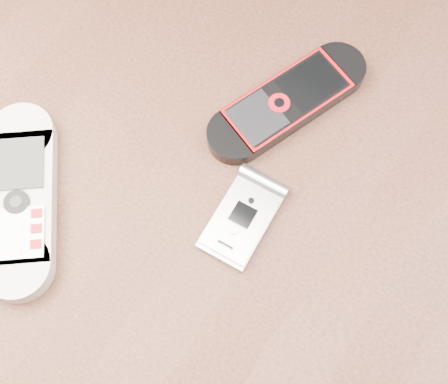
{
  "coord_description": "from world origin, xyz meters",
  "views": [
    {
      "loc": [
        0.11,
        -0.16,
        1.26
      ],
      "look_at": [
        0.01,
        0.0,
        0.76
      ],
      "focal_mm": 50.0,
      "sensor_mm": 36.0,
      "label": 1
    }
  ],
  "objects_px": {
    "table": "(220,229)",
    "nokia_black_red": "(288,102)",
    "nokia_white": "(20,198)",
    "motorola_razr": "(241,219)"
  },
  "relations": [
    {
      "from": "nokia_white",
      "to": "motorola_razr",
      "type": "height_order",
      "value": "nokia_white"
    },
    {
      "from": "nokia_white",
      "to": "nokia_black_red",
      "type": "distance_m",
      "value": 0.25
    },
    {
      "from": "nokia_white",
      "to": "nokia_black_red",
      "type": "bearing_deg",
      "value": 17.45
    },
    {
      "from": "table",
      "to": "motorola_razr",
      "type": "height_order",
      "value": "motorola_razr"
    },
    {
      "from": "table",
      "to": "nokia_black_red",
      "type": "bearing_deg",
      "value": 88.83
    },
    {
      "from": "table",
      "to": "nokia_black_red",
      "type": "distance_m",
      "value": 0.16
    },
    {
      "from": "nokia_black_red",
      "to": "table",
      "type": "bearing_deg",
      "value": -71.49
    },
    {
      "from": "table",
      "to": "nokia_black_red",
      "type": "height_order",
      "value": "nokia_black_red"
    },
    {
      "from": "table",
      "to": "motorola_razr",
      "type": "relative_size",
      "value": 13.52
    },
    {
      "from": "motorola_razr",
      "to": "nokia_black_red",
      "type": "bearing_deg",
      "value": 98.73
    }
  ]
}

